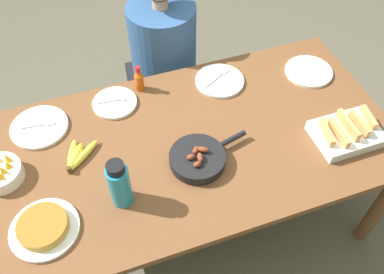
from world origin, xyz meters
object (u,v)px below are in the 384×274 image
at_px(banana_bunch, 77,156).
at_px(empty_plate_mid_edge, 115,103).
at_px(empty_plate_far_left, 220,81).
at_px(skillet, 198,158).
at_px(empty_plate_far_right, 39,127).
at_px(fruit_bowl_mango, 0,173).
at_px(melon_tray, 347,132).
at_px(person_figure, 165,74).
at_px(hot_sauce_bottle, 139,80).
at_px(water_bottle, 119,184).
at_px(frittata_plate_center, 44,228).
at_px(empty_plate_near_front, 309,71).

bearing_deg(banana_bunch, empty_plate_mid_edge, 50.16).
bearing_deg(empty_plate_far_left, skillet, -122.05).
height_order(empty_plate_far_right, fruit_bowl_mango, fruit_bowl_mango).
distance_m(skillet, empty_plate_far_right, 0.76).
relative_size(banana_bunch, melon_tray, 0.62).
bearing_deg(person_figure, empty_plate_mid_edge, -132.85).
distance_m(empty_plate_far_left, fruit_bowl_mango, 1.10).
distance_m(banana_bunch, empty_plate_far_left, 0.80).
xyz_separation_m(empty_plate_far_left, hot_sauce_bottle, (-0.40, 0.09, 0.05)).
bearing_deg(person_figure, water_bottle, -115.71).
height_order(water_bottle, person_figure, person_figure).
distance_m(frittata_plate_center, empty_plate_far_left, 1.08).
bearing_deg(skillet, water_bottle, 177.77).
bearing_deg(melon_tray, fruit_bowl_mango, 169.14).
distance_m(empty_plate_far_left, empty_plate_mid_edge, 0.54).
bearing_deg(empty_plate_near_front, fruit_bowl_mango, -174.27).
height_order(fruit_bowl_mango, water_bottle, water_bottle).
bearing_deg(melon_tray, empty_plate_mid_edge, 149.70).
relative_size(melon_tray, hot_sauce_bottle, 2.06).
xyz_separation_m(skillet, water_bottle, (-0.35, -0.07, 0.08)).
height_order(banana_bunch, empty_plate_far_left, banana_bunch).
height_order(empty_plate_near_front, water_bottle, water_bottle).
distance_m(empty_plate_far_left, hot_sauce_bottle, 0.41).
xyz_separation_m(skillet, frittata_plate_center, (-0.66, -0.11, -0.01)).
bearing_deg(frittata_plate_center, fruit_bowl_mango, 114.79).
distance_m(melon_tray, water_bottle, 1.03).
bearing_deg(frittata_plate_center, skillet, 9.24).
bearing_deg(empty_plate_near_front, person_figure, 142.26).
relative_size(frittata_plate_center, empty_plate_near_front, 1.09).
xyz_separation_m(empty_plate_far_left, fruit_bowl_mango, (-1.08, -0.24, 0.03)).
xyz_separation_m(banana_bunch, person_figure, (0.58, 0.66, -0.26)).
distance_m(skillet, fruit_bowl_mango, 0.82).
height_order(skillet, empty_plate_near_front, skillet).
relative_size(empty_plate_near_front, empty_plate_far_left, 0.98).
relative_size(skillet, empty_plate_far_left, 1.49).
bearing_deg(hot_sauce_bottle, melon_tray, -37.54).
relative_size(melon_tray, skillet, 0.79).
bearing_deg(empty_plate_mid_edge, skillet, -60.20).
xyz_separation_m(empty_plate_far_right, hot_sauce_bottle, (0.50, 0.10, 0.05)).
bearing_deg(banana_bunch, hot_sauce_bottle, 42.11).
xyz_separation_m(melon_tray, hot_sauce_bottle, (-0.80, 0.61, 0.03)).
xyz_separation_m(melon_tray, empty_plate_near_front, (0.06, 0.44, -0.02)).
distance_m(fruit_bowl_mango, hot_sauce_bottle, 0.76).
relative_size(empty_plate_far_left, hot_sauce_bottle, 1.74).
height_order(skillet, water_bottle, water_bottle).
height_order(skillet, empty_plate_far_right, skillet).
bearing_deg(fruit_bowl_mango, hot_sauce_bottle, 25.77).
xyz_separation_m(melon_tray, frittata_plate_center, (-1.34, -0.02, -0.01)).
distance_m(hot_sauce_bottle, person_figure, 0.49).
xyz_separation_m(empty_plate_mid_edge, person_figure, (0.36, 0.39, -0.25)).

